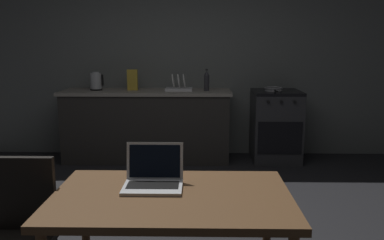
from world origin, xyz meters
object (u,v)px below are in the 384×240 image
laptop (153,179)px  electric_kettle (96,81)px  dining_table (172,208)px  frying_pan (274,89)px  dish_rack (179,87)px  bottle (207,81)px  stove_oven (276,126)px  cereal_box (132,80)px  chair (16,229)px

laptop → electric_kettle: (-1.07, 2.99, 0.25)m
dining_table → laptop: size_ratio=3.91×
frying_pan → dish_rack: bearing=178.6°
frying_pan → dish_rack: dish_rack is taller
bottle → stove_oven: bearing=3.0°
dining_table → laptop: 0.20m
dining_table → cereal_box: cereal_box is taller
dish_rack → electric_kettle: bearing=-180.0°
electric_kettle → dish_rack: bearing=0.0°
laptop → frying_pan: frying_pan is taller
chair → dish_rack: bearing=58.6°
stove_oven → electric_kettle: (-2.31, 0.00, 0.57)m
electric_kettle → dining_table: bearing=-69.2°
stove_oven → dining_table: size_ratio=0.73×
dining_table → electric_kettle: electric_kettle is taller
bottle → dish_rack: (-0.35, 0.05, -0.08)m
stove_oven → laptop: (-1.24, -2.98, 0.32)m
stove_oven → laptop: size_ratio=2.85×
dining_table → frying_pan: size_ratio=3.11×
laptop → stove_oven: bearing=55.6°
frying_pan → cereal_box: cereal_box is taller
dining_table → bottle: size_ratio=4.51×
laptop → dish_rack: size_ratio=0.94×
bottle → cereal_box: (-0.95, 0.07, 0.00)m
dining_table → electric_kettle: bearing=110.8°
laptop → chair: bearing=175.5°
dish_rack → dining_table: bearing=-87.8°
stove_oven → frying_pan: size_ratio=2.26×
bottle → dish_rack: bearing=171.9°
laptop → cereal_box: bearing=89.6°
cereal_box → laptop: bearing=-78.6°
cereal_box → chair: bearing=-92.5°
chair → laptop: size_ratio=2.78×
laptop → cereal_box: size_ratio=1.21×
stove_oven → chair: (-1.98, -3.08, 0.06)m
stove_oven → cereal_box: cereal_box is taller
cereal_box → dish_rack: cereal_box is taller
stove_oven → dining_table: bearing=-110.1°
dining_table → frying_pan: 3.27m
dining_table → laptop: (-0.11, 0.11, 0.12)m
dining_table → frying_pan: bearing=70.6°
chair → electric_kettle: electric_kettle is taller
stove_oven → laptop: laptop is taller
dining_table → dish_rack: dish_rack is taller
dining_table → electric_kettle: size_ratio=5.28×
electric_kettle → cereal_box: bearing=2.5°
frying_pan → stove_oven: bearing=28.4°
dining_table → dish_rack: size_ratio=3.68×
electric_kettle → bottle: size_ratio=0.85×
frying_pan → cereal_box: size_ratio=1.53×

